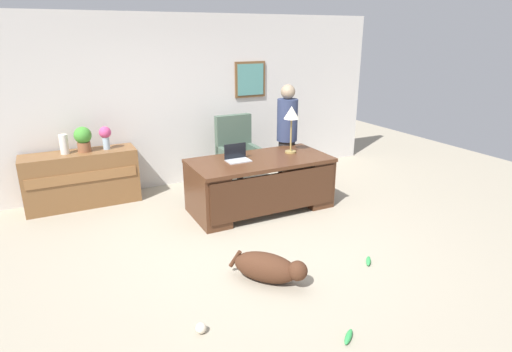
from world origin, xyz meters
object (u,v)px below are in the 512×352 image
object	(u,v)px
potted_plant	(83,138)
dog_toy_bone	(368,261)
laptop	(237,156)
dog_toy_ball	(201,328)
desk_lamp	(291,116)
vase_empty	(64,144)
vase_with_flowers	(105,135)
dog_toy_plush	(348,337)
person_standing	(287,137)
credenza	(82,179)
armchair	(238,156)
dog_lying	(269,268)
desk	(261,182)

from	to	relation	value
potted_plant	dog_toy_bone	world-z (taller)	potted_plant
laptop	dog_toy_ball	size ratio (longest dim) A/B	3.42
desk_lamp	vase_empty	xyz separation A→B (m)	(-2.95, 1.21, -0.35)
vase_with_flowers	potted_plant	distance (m)	0.30
dog_toy_plush	person_standing	bearing A→B (deg)	67.66
laptop	desk_lamp	xyz separation A→B (m)	(0.86, 0.01, 0.49)
dog_toy_ball	person_standing	bearing A→B (deg)	48.08
dog_toy_plush	desk_lamp	bearing A→B (deg)	68.03
vase_with_flowers	credenza	bearing A→B (deg)	-179.80
armchair	desk_lamp	distance (m)	1.27
credenza	dog_lying	xyz separation A→B (m)	(1.45, -3.01, -0.24)
desk_lamp	dog_toy_plush	distance (m)	3.33
laptop	dog_toy_ball	world-z (taller)	laptop
vase_empty	potted_plant	bearing A→B (deg)	0.00
desk_lamp	vase_empty	world-z (taller)	desk_lamp
laptop	dog_toy_bone	bearing A→B (deg)	-70.96
desk	laptop	bearing A→B (deg)	161.70
armchair	dog_toy_bone	size ratio (longest dim) A/B	5.97
vase_with_flowers	potted_plant	world-z (taller)	potted_plant
desk_lamp	credenza	bearing A→B (deg)	156.57
vase_empty	armchair	bearing A→B (deg)	-6.93
credenza	dog_toy_bone	world-z (taller)	credenza
desk	credenza	world-z (taller)	credenza
person_standing	dog_toy_bone	world-z (taller)	person_standing
armchair	dog_lying	distance (m)	2.87
potted_plant	dog_toy_plush	world-z (taller)	potted_plant
vase_with_flowers	dog_toy_bone	distance (m)	4.01
armchair	vase_with_flowers	bearing A→B (deg)	171.11
desk_lamp	dog_toy_ball	distance (m)	3.38
person_standing	dog_toy_ball	distance (m)	3.72
laptop	potted_plant	xyz separation A→B (m)	(-1.83, 1.22, 0.19)
laptop	dog_toy_plush	size ratio (longest dim) A/B	1.61
vase_with_flowers	dog_toy_bone	xyz separation A→B (m)	(2.21, -3.20, -0.98)
laptop	desk_lamp	world-z (taller)	desk_lamp
person_standing	potted_plant	world-z (taller)	person_standing
vase_with_flowers	armchair	bearing A→B (deg)	-8.89
credenza	desk_lamp	size ratio (longest dim) A/B	2.29
dog_toy_plush	desk	bearing A→B (deg)	77.49
desk	vase_empty	bearing A→B (deg)	151.13
person_standing	potted_plant	size ratio (longest dim) A/B	4.63
vase_with_flowers	vase_empty	xyz separation A→B (m)	(-0.56, 0.00, -0.07)
vase_empty	dog_toy_ball	size ratio (longest dim) A/B	2.95
vase_empty	dog_toy_ball	xyz separation A→B (m)	(0.74, -3.45, -0.89)
desk_lamp	potted_plant	size ratio (longest dim) A/B	1.89
dog_toy_plush	dog_toy_ball	bearing A→B (deg)	149.52
laptop	desk	bearing A→B (deg)	-18.30
desk_lamp	dog_toy_bone	world-z (taller)	desk_lamp
desk	person_standing	bearing A→B (deg)	37.62
person_standing	laptop	size ratio (longest dim) A/B	5.21
person_standing	dog_lying	bearing A→B (deg)	-124.21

